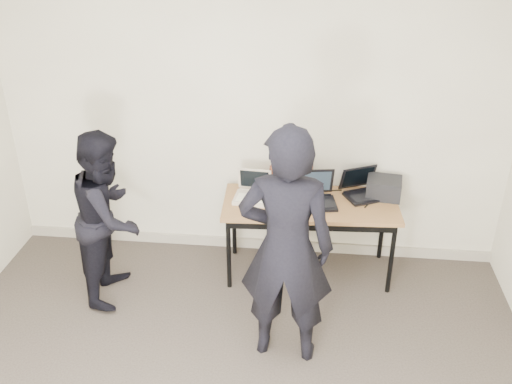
# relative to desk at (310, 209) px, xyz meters

# --- Properties ---
(room) EXTENTS (4.60, 4.60, 2.80)m
(room) POSITION_rel_desk_xyz_m (-0.54, -1.89, 0.69)
(room) COLOR #413932
(room) RESTS_ON ground
(desk) EXTENTS (1.53, 0.73, 0.72)m
(desk) POSITION_rel_desk_xyz_m (0.00, 0.00, 0.00)
(desk) COLOR olive
(desk) RESTS_ON ground
(laptop_beige) EXTENTS (0.32, 0.31, 0.24)m
(laptop_beige) POSITION_rel_desk_xyz_m (-0.51, 0.03, 0.11)
(laptop_beige) COLOR #C0B19A
(laptop_beige) RESTS_ON desk
(laptop_center) EXTENTS (0.40, 0.39, 0.27)m
(laptop_center) POSITION_rel_desk_xyz_m (0.03, 0.03, 0.12)
(laptop_center) COLOR black
(laptop_center) RESTS_ON desk
(laptop_right) EXTENTS (0.43, 0.43, 0.24)m
(laptop_right) POSITION_rel_desk_xyz_m (0.45, 0.20, 0.11)
(laptop_right) COLOR black
(laptop_right) RESTS_ON desk
(leather_satchel) EXTENTS (0.38, 0.23, 0.25)m
(leather_satchel) POSITION_rel_desk_xyz_m (-0.18, 0.23, 0.19)
(leather_satchel) COLOR #5B2A17
(leather_satchel) RESTS_ON desk
(tissue) EXTENTS (0.15, 0.12, 0.08)m
(tissue) POSITION_rel_desk_xyz_m (-0.15, 0.23, 0.34)
(tissue) COLOR white
(tissue) RESTS_ON leather_satchel
(equipment_box) EXTENTS (0.32, 0.29, 0.17)m
(equipment_box) POSITION_rel_desk_xyz_m (0.63, 0.19, 0.14)
(equipment_box) COLOR black
(equipment_box) RESTS_ON desk
(power_brick) EXTENTS (0.09, 0.06, 0.03)m
(power_brick) POSITION_rel_desk_xyz_m (-0.22, -0.17, 0.08)
(power_brick) COLOR black
(power_brick) RESTS_ON desk
(cables) EXTENTS (1.15, 0.48, 0.01)m
(cables) POSITION_rel_desk_xyz_m (-0.01, 0.00, 0.06)
(cables) COLOR silver
(cables) RESTS_ON desk
(person_typist) EXTENTS (0.69, 0.48, 1.83)m
(person_typist) POSITION_rel_desk_xyz_m (-0.15, -1.02, 0.25)
(person_typist) COLOR black
(person_typist) RESTS_ON ground
(person_observer) EXTENTS (0.58, 0.74, 1.48)m
(person_observer) POSITION_rel_desk_xyz_m (-1.64, -0.43, 0.08)
(person_observer) COLOR black
(person_observer) RESTS_ON ground
(baseboard) EXTENTS (4.50, 0.03, 0.10)m
(baseboard) POSITION_rel_desk_xyz_m (-0.54, 0.35, -0.61)
(baseboard) COLOR #A69C89
(baseboard) RESTS_ON ground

